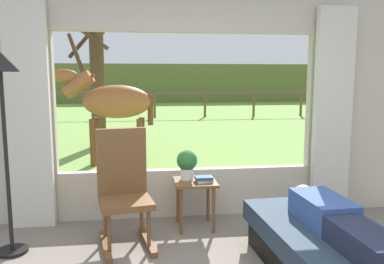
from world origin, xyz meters
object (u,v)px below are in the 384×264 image
(side_table, at_px, (195,189))
(horse, at_px, (112,103))
(reclining_person, at_px, (334,219))
(recliner_sofa, at_px, (329,253))
(pasture_tree, at_px, (97,75))
(rocking_chair, at_px, (124,189))
(potted_plant, at_px, (187,163))
(book_stack, at_px, (204,179))
(floor_lamp_left, at_px, (2,92))

(side_table, distance_m, horse, 3.42)
(horse, bearing_deg, reclining_person, -149.50)
(horse, bearing_deg, recliner_sofa, -149.25)
(side_table, distance_m, pasture_tree, 5.48)
(rocking_chair, height_order, pasture_tree, pasture_tree)
(reclining_person, relative_size, horse, 0.79)
(recliner_sofa, xyz_separation_m, potted_plant, (-0.99, 1.28, 0.48))
(rocking_chair, distance_m, side_table, 0.80)
(pasture_tree, bearing_deg, reclining_person, -69.01)
(recliner_sofa, distance_m, side_table, 1.54)
(potted_plant, height_order, horse, horse)
(recliner_sofa, xyz_separation_m, reclining_person, (0.00, -0.05, 0.30))
(potted_plant, bearing_deg, book_stack, -35.60)
(rocking_chair, xyz_separation_m, horse, (-0.34, 3.46, 0.61))
(book_stack, height_order, pasture_tree, pasture_tree)
(reclining_person, relative_size, side_table, 2.76)
(rocking_chair, relative_size, horse, 0.62)
(book_stack, xyz_separation_m, pasture_tree, (-1.62, 5.17, 1.11))
(potted_plant, distance_m, floor_lamp_left, 1.91)
(floor_lamp_left, distance_m, horse, 3.64)
(potted_plant, height_order, floor_lamp_left, floor_lamp_left)
(side_table, height_order, potted_plant, potted_plant)
(recliner_sofa, distance_m, rocking_chair, 1.92)
(book_stack, xyz_separation_m, horse, (-1.16, 3.23, 0.60))
(reclining_person, relative_size, potted_plant, 4.49)
(rocking_chair, distance_m, floor_lamp_left, 1.40)
(book_stack, xyz_separation_m, floor_lamp_left, (-1.85, -0.33, 0.94))
(floor_lamp_left, xyz_separation_m, pasture_tree, (0.23, 5.50, 0.17))
(reclining_person, xyz_separation_m, potted_plant, (-0.99, 1.33, 0.18))
(reclining_person, height_order, book_stack, reclining_person)
(pasture_tree, bearing_deg, rocking_chair, -81.58)
(book_stack, bearing_deg, potted_plant, 144.40)
(reclining_person, relative_size, pasture_tree, 0.40)
(recliner_sofa, relative_size, horse, 0.96)
(reclining_person, xyz_separation_m, horse, (-1.99, 4.44, 0.63))
(side_table, relative_size, horse, 0.29)
(book_stack, bearing_deg, rocking_chair, -163.97)
(rocking_chair, relative_size, pasture_tree, 0.31)
(side_table, xyz_separation_m, potted_plant, (-0.08, 0.06, 0.28))
(recliner_sofa, xyz_separation_m, horse, (-1.99, 4.39, 0.94))
(reclining_person, bearing_deg, side_table, 122.88)
(rocking_chair, bearing_deg, reclining_person, -41.18)
(rocking_chair, distance_m, horse, 3.53)
(recliner_sofa, distance_m, horse, 4.91)
(reclining_person, bearing_deg, pasture_tree, 108.17)
(side_table, bearing_deg, floor_lamp_left, -167.64)
(potted_plant, distance_m, horse, 3.30)
(recliner_sofa, xyz_separation_m, side_table, (-0.91, 1.22, 0.21))
(floor_lamp_left, bearing_deg, horse, 78.99)
(recliner_sofa, relative_size, rocking_chair, 1.56)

